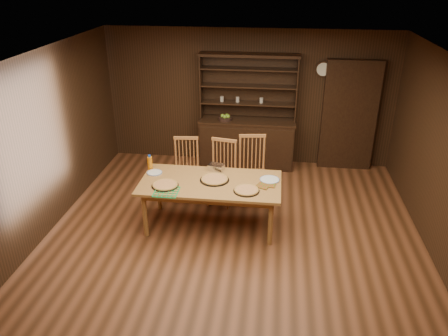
# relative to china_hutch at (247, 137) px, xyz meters

# --- Properties ---
(floor) EXTENTS (6.00, 6.00, 0.00)m
(floor) POSITION_rel_china_hutch_xyz_m (0.00, -2.75, -0.60)
(floor) COLOR brown
(floor) RESTS_ON ground
(room_shell) EXTENTS (6.00, 6.00, 6.00)m
(room_shell) POSITION_rel_china_hutch_xyz_m (0.00, -2.75, 0.98)
(room_shell) COLOR white
(room_shell) RESTS_ON floor
(china_hutch) EXTENTS (1.84, 0.52, 2.17)m
(china_hutch) POSITION_rel_china_hutch_xyz_m (0.00, 0.00, 0.00)
(china_hutch) COLOR black
(china_hutch) RESTS_ON floor
(doorway) EXTENTS (1.00, 0.18, 2.10)m
(doorway) POSITION_rel_china_hutch_xyz_m (1.90, 0.15, 0.45)
(doorway) COLOR black
(doorway) RESTS_ON floor
(wall_clock) EXTENTS (0.30, 0.05, 0.30)m
(wall_clock) POSITION_rel_china_hutch_xyz_m (1.35, 0.20, 1.30)
(wall_clock) COLOR black
(wall_clock) RESTS_ON room_shell
(dining_table) EXTENTS (2.06, 1.03, 0.75)m
(dining_table) POSITION_rel_china_hutch_xyz_m (-0.36, -2.29, 0.08)
(dining_table) COLOR #A27138
(dining_table) RESTS_ON floor
(chair_left) EXTENTS (0.47, 0.45, 1.05)m
(chair_left) POSITION_rel_china_hutch_xyz_m (-0.91, -1.40, -0.04)
(chair_left) COLOR #B86F3F
(chair_left) RESTS_ON floor
(chair_center) EXTENTS (0.52, 0.50, 1.09)m
(chair_center) POSITION_rel_china_hutch_xyz_m (-0.29, -1.51, -0.02)
(chair_center) COLOR #B86F3F
(chair_center) RESTS_ON floor
(chair_right) EXTENTS (0.52, 0.50, 1.13)m
(chair_right) POSITION_rel_china_hutch_xyz_m (0.19, -1.37, 0.01)
(chair_right) COLOR #B86F3F
(chair_right) RESTS_ON floor
(pizza_left) EXTENTS (0.39, 0.39, 0.04)m
(pizza_left) POSITION_rel_china_hutch_xyz_m (-0.99, -2.51, 0.17)
(pizza_left) COLOR black
(pizza_left) RESTS_ON dining_table
(pizza_right) EXTENTS (0.37, 0.37, 0.04)m
(pizza_right) POSITION_rel_china_hutch_xyz_m (0.18, -2.52, 0.17)
(pizza_right) COLOR black
(pizza_right) RESTS_ON dining_table
(pizza_center) EXTENTS (0.43, 0.43, 0.04)m
(pizza_center) POSITION_rel_china_hutch_xyz_m (-0.31, -2.24, 0.17)
(pizza_center) COLOR black
(pizza_center) RESTS_ON dining_table
(cooling_rack) EXTENTS (0.43, 0.43, 0.01)m
(cooling_rack) POSITION_rel_china_hutch_xyz_m (-0.93, -2.69, 0.16)
(cooling_rack) COLOR #0DAA4F
(cooling_rack) RESTS_ON dining_table
(plate_left) EXTENTS (0.23, 0.23, 0.02)m
(plate_left) POSITION_rel_china_hutch_xyz_m (-1.26, -2.11, 0.16)
(plate_left) COLOR silver
(plate_left) RESTS_ON dining_table
(plate_right) EXTENTS (0.29, 0.29, 0.02)m
(plate_right) POSITION_rel_china_hutch_xyz_m (0.49, -2.13, 0.16)
(plate_right) COLOR silver
(plate_right) RESTS_ON dining_table
(foil_dish) EXTENTS (0.26, 0.22, 0.09)m
(foil_dish) POSITION_rel_china_hutch_xyz_m (-0.34, -1.89, 0.20)
(foil_dish) COLOR white
(foil_dish) RESTS_ON dining_table
(juice_bottle) EXTENTS (0.08, 0.08, 0.24)m
(juice_bottle) POSITION_rel_china_hutch_xyz_m (-1.36, -1.98, 0.26)
(juice_bottle) COLOR orange
(juice_bottle) RESTS_ON dining_table
(pot_holder_a) EXTENTS (0.20, 0.20, 0.01)m
(pot_holder_a) POSITION_rel_china_hutch_xyz_m (0.50, -2.29, 0.16)
(pot_holder_a) COLOR #B51C14
(pot_holder_a) RESTS_ON dining_table
(pot_holder_b) EXTENTS (0.25, 0.25, 0.01)m
(pot_holder_b) POSITION_rel_china_hutch_xyz_m (0.41, -2.34, 0.16)
(pot_holder_b) COLOR #B51C14
(pot_holder_b) RESTS_ON dining_table
(fruit_bowl) EXTENTS (0.27, 0.27, 0.12)m
(fruit_bowl) POSITION_rel_china_hutch_xyz_m (-0.42, -0.07, 0.39)
(fruit_bowl) COLOR black
(fruit_bowl) RESTS_ON china_hutch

